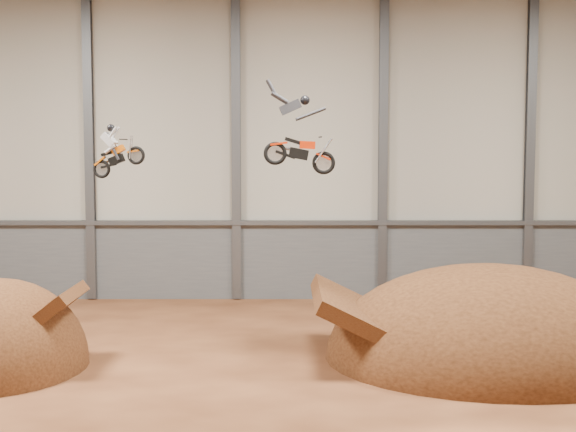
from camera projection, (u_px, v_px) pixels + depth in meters
name	position (u px, v px, depth m)	size (l,w,h in m)	color
floor	(323.00, 400.00, 22.19)	(40.00, 40.00, 0.00)	#522916
back_wall	(309.00, 147.00, 36.53)	(40.00, 0.10, 14.00)	#B5B0A1
lower_band_back	(309.00, 261.00, 36.88)	(39.80, 0.18, 3.50)	#55585C
steel_rail	(309.00, 223.00, 36.58)	(39.80, 0.35, 0.20)	#47494F
steel_column_1	(89.00, 147.00, 36.33)	(0.40, 0.36, 13.90)	#47494F
steel_column_2	(236.00, 147.00, 36.33)	(0.40, 0.36, 13.90)	#47494F
steel_column_3	(383.00, 147.00, 36.33)	(0.40, 0.36, 13.90)	#47494F
steel_column_4	(530.00, 147.00, 36.33)	(0.40, 0.36, 13.90)	#47494F
landing_ramp	(489.00, 359.00, 26.57)	(10.86, 9.60, 6.26)	#381C0E
fmx_rider_a	(121.00, 145.00, 25.78)	(1.85, 0.70, 1.67)	#DD6209
fmx_rider_b	(297.00, 128.00, 25.41)	(3.05, 0.87, 2.61)	red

